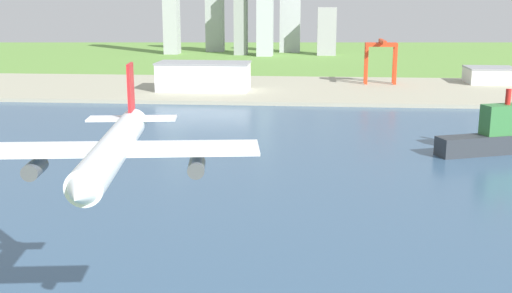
% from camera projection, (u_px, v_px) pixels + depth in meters
% --- Properties ---
extents(ground_plane, '(2400.00, 2400.00, 0.00)m').
position_uv_depth(ground_plane, '(267.00, 150.00, 280.57)').
color(ground_plane, '#629340').
extents(water_bay, '(840.00, 360.00, 0.15)m').
position_uv_depth(water_bay, '(254.00, 189.00, 222.35)').
color(water_bay, '#385675').
rests_on(water_bay, ground).
extents(industrial_pier, '(840.00, 140.00, 2.50)m').
position_uv_depth(industrial_pier, '(285.00, 89.00, 464.58)').
color(industrial_pier, '#A4A189').
rests_on(industrial_pier, ground).
extents(airplane_landing, '(43.74, 47.06, 15.06)m').
position_uv_depth(airplane_landing, '(114.00, 150.00, 91.82)').
color(airplane_landing, white).
extents(container_barge, '(47.19, 25.54, 28.09)m').
position_uv_depth(container_barge, '(492.00, 136.00, 272.09)').
color(container_barge, '#2D3338').
rests_on(container_barge, water_bay).
extents(port_crane_red, '(24.14, 34.86, 34.10)m').
position_uv_depth(port_crane_red, '(381.00, 52.00, 477.78)').
color(port_crane_red, red).
rests_on(port_crane_red, industrial_pier).
extents(warehouse_main, '(65.61, 30.60, 20.19)m').
position_uv_depth(warehouse_main, '(204.00, 76.00, 447.38)').
color(warehouse_main, white).
rests_on(warehouse_main, industrial_pier).
extents(warehouse_annex, '(36.75, 32.02, 12.45)m').
position_uv_depth(warehouse_annex, '(490.00, 75.00, 487.02)').
color(warehouse_annex, silver).
rests_on(warehouse_annex, industrial_pier).
extents(distant_skyline, '(211.73, 79.45, 139.75)m').
position_uv_depth(distant_skyline, '(243.00, 13.00, 774.37)').
color(distant_skyline, '#A4A7AB').
rests_on(distant_skyline, ground).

